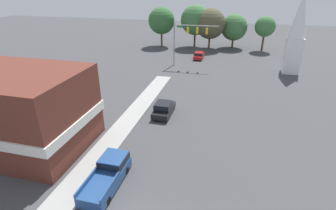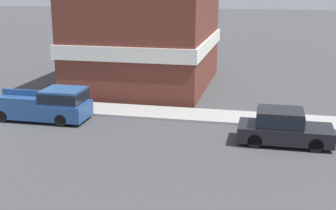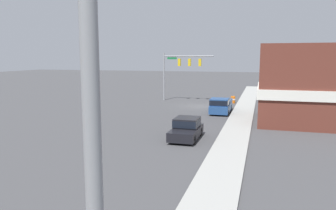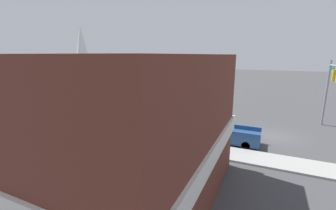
% 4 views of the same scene
% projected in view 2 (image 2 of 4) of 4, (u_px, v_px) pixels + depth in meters
% --- Properties ---
extents(sidewalk_curb, '(2.40, 60.00, 0.14)m').
position_uv_depth(sidewalk_curb, '(1.00, 103.00, 28.62)').
color(sidewalk_curb, '#9E9E99').
rests_on(sidewalk_curb, ground).
extents(car_lead, '(1.95, 4.29, 1.63)m').
position_uv_depth(car_lead, '(283.00, 126.00, 21.62)').
color(car_lead, black).
rests_on(car_lead, ground).
extents(pickup_truck_parked, '(2.04, 5.45, 1.79)m').
position_uv_depth(pickup_truck_parked, '(47.00, 104.00, 25.22)').
color(pickup_truck_parked, black).
rests_on(pickup_truck_parked, ground).
extents(corner_brick_building, '(11.66, 9.13, 7.42)m').
position_uv_depth(corner_brick_building, '(147.00, 34.00, 33.11)').
color(corner_brick_building, brown).
rests_on(corner_brick_building, ground).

